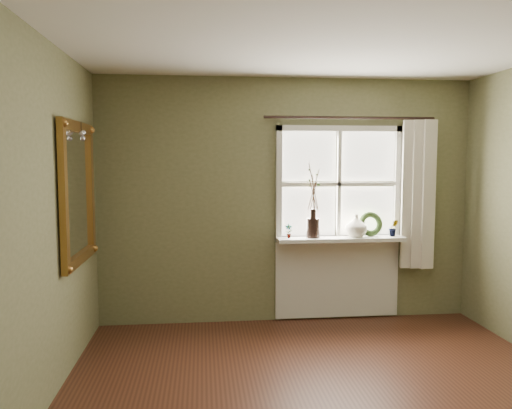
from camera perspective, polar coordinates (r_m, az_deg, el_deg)
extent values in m
plane|color=silver|center=(3.25, 11.00, 20.42)|extent=(4.50, 4.50, 0.00)
cube|color=#6A6B46|center=(5.39, 3.55, 0.46)|extent=(4.00, 0.10, 2.60)
cube|color=#6A6B46|center=(3.24, -26.81, -3.22)|extent=(0.10, 4.50, 2.60)
cube|color=silver|center=(5.48, 9.35, -3.84)|extent=(1.36, 0.06, 0.06)
cube|color=silver|center=(5.43, 9.54, 8.56)|extent=(1.36, 0.06, 0.06)
cube|color=silver|center=(5.28, 2.64, 2.32)|extent=(0.06, 0.06, 1.24)
cube|color=silver|center=(5.63, 15.83, 2.31)|extent=(0.06, 0.06, 1.24)
cube|color=silver|center=(5.42, 9.45, 2.33)|extent=(1.24, 0.05, 0.04)
cube|color=silver|center=(5.42, 9.45, 2.33)|extent=(0.04, 0.05, 1.12)
cube|color=white|center=(5.36, 6.06, 5.49)|extent=(0.59, 0.01, 0.53)
cube|color=white|center=(5.54, 12.68, 5.38)|extent=(0.59, 0.01, 0.53)
cube|color=white|center=(5.39, 6.00, -0.79)|extent=(0.59, 0.01, 0.53)
cube|color=white|center=(5.56, 12.56, -0.70)|extent=(0.59, 0.01, 0.53)
cube|color=silver|center=(5.39, 9.64, -3.90)|extent=(1.36, 0.26, 0.04)
cube|color=silver|center=(5.57, 9.26, -8.20)|extent=(1.36, 0.04, 0.88)
cylinder|color=black|center=(5.29, 6.54, -2.68)|extent=(0.17, 0.17, 0.20)
imported|color=silver|center=(5.41, 11.38, -2.37)|extent=(0.27, 0.27, 0.24)
torus|color=#2B411D|center=(5.51, 12.95, -2.48)|extent=(0.27, 0.14, 0.28)
imported|color=#2B411D|center=(5.25, 3.75, -3.05)|extent=(0.08, 0.06, 0.15)
imported|color=#2B411D|center=(5.55, 15.43, -2.58)|extent=(0.10, 0.09, 0.18)
cube|color=beige|center=(5.63, 17.94, 1.08)|extent=(0.36, 0.12, 1.59)
cylinder|color=black|center=(5.41, 10.73, 9.72)|extent=(1.84, 0.03, 0.03)
cube|color=white|center=(4.52, -19.76, 1.23)|extent=(0.02, 0.84, 1.03)
cube|color=olive|center=(4.51, -19.85, 8.35)|extent=(0.05, 1.01, 0.09)
cube|color=olive|center=(4.58, -19.42, -5.78)|extent=(0.05, 1.01, 0.09)
cube|color=olive|center=(4.07, -21.15, 0.78)|extent=(0.05, 0.09, 1.03)
cube|color=olive|center=(4.97, -18.40, 1.60)|extent=(0.05, 0.09, 1.03)
sphere|color=silver|center=(4.47, -19.29, 7.68)|extent=(0.04, 0.04, 0.04)
sphere|color=silver|center=(4.50, -19.19, 7.16)|extent=(0.04, 0.04, 0.04)
sphere|color=silver|center=(4.53, -19.13, 7.77)|extent=(0.04, 0.04, 0.04)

